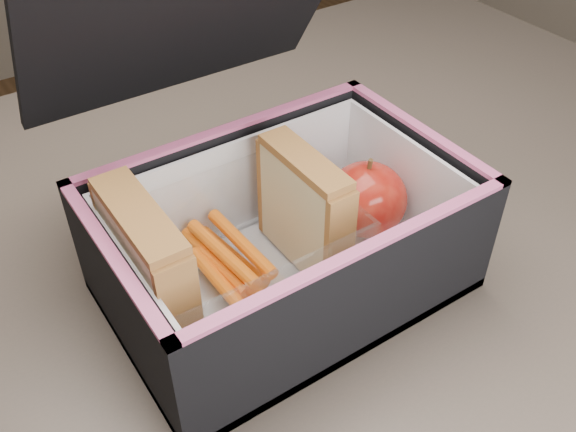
% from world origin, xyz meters
% --- Properties ---
extents(kitchen_table, '(1.20, 0.80, 0.75)m').
position_xyz_m(kitchen_table, '(0.00, 0.00, 0.66)').
color(kitchen_table, brown).
rests_on(kitchen_table, ground).
extents(lunch_bag, '(0.28, 0.28, 0.26)m').
position_xyz_m(lunch_bag, '(0.00, -0.05, 0.81)').
color(lunch_bag, black).
rests_on(lunch_bag, kitchen_table).
extents(plastic_tub, '(0.18, 0.13, 0.07)m').
position_xyz_m(plastic_tub, '(-0.04, -0.05, 0.80)').
color(plastic_tub, white).
rests_on(plastic_tub, lunch_bag).
extents(sandwich_left, '(0.03, 0.10, 0.11)m').
position_xyz_m(sandwich_left, '(-0.11, -0.05, 0.82)').
color(sandwich_left, '#D1C088').
rests_on(sandwich_left, plastic_tub).
extents(sandwich_right, '(0.03, 0.09, 0.10)m').
position_xyz_m(sandwich_right, '(0.03, -0.05, 0.82)').
color(sandwich_right, '#D1C088').
rests_on(sandwich_right, plastic_tub).
extents(carrot_sticks, '(0.05, 0.15, 0.03)m').
position_xyz_m(carrot_sticks, '(-0.04, -0.04, 0.78)').
color(carrot_sticks, orange).
rests_on(carrot_sticks, plastic_tub).
extents(paper_napkin, '(0.09, 0.10, 0.01)m').
position_xyz_m(paper_napkin, '(0.08, -0.05, 0.77)').
color(paper_napkin, white).
rests_on(paper_napkin, lunch_bag).
extents(red_apple, '(0.09, 0.09, 0.07)m').
position_xyz_m(red_apple, '(0.09, -0.05, 0.80)').
color(red_apple, '#910606').
rests_on(red_apple, paper_napkin).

